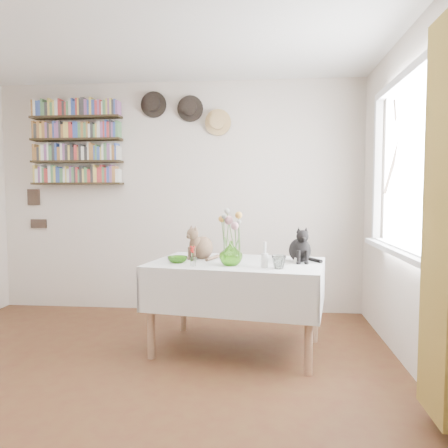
# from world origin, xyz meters

# --- Properties ---
(room) EXTENTS (4.08, 4.58, 2.58)m
(room) POSITION_xyz_m (0.00, 0.00, 1.25)
(room) COLOR brown
(room) RESTS_ON ground
(window) EXTENTS (0.12, 1.52, 1.32)m
(window) POSITION_xyz_m (1.97, 0.80, 1.40)
(window) COLOR white
(window) RESTS_ON room
(curtain) EXTENTS (0.12, 0.38, 2.10)m
(curtain) POSITION_xyz_m (1.90, -0.12, 1.15)
(curtain) COLOR brown
(curtain) RESTS_ON room
(dining_table) EXTENTS (1.50, 1.10, 0.73)m
(dining_table) POSITION_xyz_m (0.73, 1.04, 0.55)
(dining_table) COLOR white
(dining_table) RESTS_ON room
(tabby_cat) EXTENTS (0.31, 0.32, 0.30)m
(tabby_cat) POSITION_xyz_m (0.43, 1.19, 0.88)
(tabby_cat) COLOR brown
(tabby_cat) RESTS_ON dining_table
(black_cat) EXTENTS (0.22, 0.27, 0.30)m
(black_cat) POSITION_xyz_m (1.24, 1.09, 0.88)
(black_cat) COLOR black
(black_cat) RESTS_ON dining_table
(flower_vase) EXTENTS (0.18, 0.18, 0.19)m
(flower_vase) POSITION_xyz_m (0.69, 0.86, 0.83)
(flower_vase) COLOR #7ED440
(flower_vase) RESTS_ON dining_table
(green_bowl) EXTENTS (0.20, 0.20, 0.05)m
(green_bowl) POSITION_xyz_m (0.26, 0.95, 0.76)
(green_bowl) COLOR #7ED440
(green_bowl) RESTS_ON dining_table
(drinking_glass) EXTENTS (0.12, 0.12, 0.10)m
(drinking_glass) POSITION_xyz_m (1.06, 0.74, 0.78)
(drinking_glass) COLOR white
(drinking_glass) RESTS_ON dining_table
(candlestick) EXTENTS (0.05, 0.05, 0.20)m
(candlestick) POSITION_xyz_m (0.96, 0.78, 0.80)
(candlestick) COLOR white
(candlestick) RESTS_ON dining_table
(berry_jar) EXTENTS (0.04, 0.04, 0.18)m
(berry_jar) POSITION_xyz_m (0.41, 0.80, 0.81)
(berry_jar) COLOR white
(berry_jar) RESTS_ON dining_table
(porcelain_figurine) EXTENTS (0.05, 0.05, 0.10)m
(porcelain_figurine) POSITION_xyz_m (1.20, 1.01, 0.78)
(porcelain_figurine) COLOR white
(porcelain_figurine) RESTS_ON dining_table
(flower_bouquet) EXTENTS (0.17, 0.13, 0.39)m
(flower_bouquet) POSITION_xyz_m (0.69, 0.87, 1.07)
(flower_bouquet) COLOR #4C7233
(flower_bouquet) RESTS_ON flower_vase
(bookshelf_unit) EXTENTS (1.00, 0.16, 0.91)m
(bookshelf_unit) POSITION_xyz_m (-1.10, 2.16, 1.84)
(bookshelf_unit) COLOR #312515
(bookshelf_unit) RESTS_ON room
(wall_hats) EXTENTS (0.98, 0.09, 0.48)m
(wall_hats) POSITION_xyz_m (0.12, 2.19, 2.17)
(wall_hats) COLOR black
(wall_hats) RESTS_ON room
(wall_art_plaques) EXTENTS (0.21, 0.02, 0.44)m
(wall_art_plaques) POSITION_xyz_m (-1.63, 2.23, 1.12)
(wall_art_plaques) COLOR #38281E
(wall_art_plaques) RESTS_ON room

